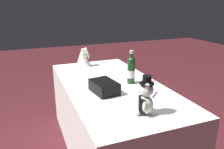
% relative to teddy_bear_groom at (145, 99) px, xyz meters
% --- Properties ---
extents(ground_plane, '(12.00, 12.00, 0.00)m').
position_rel_teddy_bear_groom_xyz_m(ground_plane, '(-0.66, 0.00, -0.86)').
color(ground_plane, '#47191E').
extents(reception_table, '(1.84, 0.91, 0.74)m').
position_rel_teddy_bear_groom_xyz_m(reception_table, '(-0.66, 0.00, -0.49)').
color(reception_table, white).
rests_on(reception_table, ground_plane).
extents(teddy_bear_groom, '(0.14, 0.15, 0.29)m').
position_rel_teddy_bear_groom_xyz_m(teddy_bear_groom, '(0.00, 0.00, 0.00)').
color(teddy_bear_groom, silver).
rests_on(teddy_bear_groom, reception_table).
extents(teddy_bear_bride, '(0.22, 0.21, 0.23)m').
position_rel_teddy_bear_groom_xyz_m(teddy_bear_bride, '(-1.42, -0.08, -0.02)').
color(teddy_bear_bride, white).
rests_on(teddy_bear_bride, reception_table).
extents(champagne_bottle, '(0.08, 0.08, 0.33)m').
position_rel_teddy_bear_groom_xyz_m(champagne_bottle, '(-0.62, 0.19, 0.02)').
color(champagne_bottle, '#153A16').
rests_on(champagne_bottle, reception_table).
extents(signing_pen, '(0.11, 0.12, 0.01)m').
position_rel_teddy_bear_groom_xyz_m(signing_pen, '(-0.27, 0.25, -0.11)').
color(signing_pen, navy).
rests_on(signing_pen, reception_table).
extents(gift_case_black, '(0.30, 0.23, 0.11)m').
position_rel_teddy_bear_groom_xyz_m(gift_case_black, '(-0.49, -0.14, -0.07)').
color(gift_case_black, black).
rests_on(gift_case_black, reception_table).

